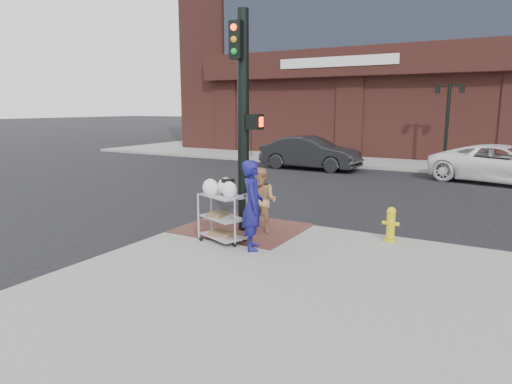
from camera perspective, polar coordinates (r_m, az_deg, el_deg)
The scene contains 14 objects.
ground at distance 10.04m, azimuth -1.42°, elevation -6.98°, with size 220.00×220.00×0.00m, color black.
brick_curb_ramp at distance 11.03m, azimuth -1.70°, elevation -4.52°, with size 2.80×2.40×0.01m, color #532D26.
lamp_post at distance 24.39m, azimuth 22.83°, elevation 8.81°, with size 1.32×0.22×4.00m.
parking_sign at distance 26.87m, azimuth -0.62°, elevation 6.80°, with size 0.05×0.05×2.20m, color black.
traffic_signal_pole at distance 10.48m, azimuth -1.57°, elevation 9.50°, with size 0.61×0.51×5.00m.
woman_blue at distance 9.24m, azimuth -0.44°, elevation -1.66°, with size 0.67×0.44×1.84m, color navy.
pedestrian_tan at distance 10.42m, azimuth 0.71°, elevation -1.13°, with size 0.74×0.58×1.53m, color tan.
sedan_dark at distance 22.61m, azimuth 6.80°, elevation 4.87°, with size 1.70×4.88×1.61m, color black.
minivan_white at distance 20.74m, azimuth 28.59°, elevation 3.05°, with size 2.55×5.54×1.54m, color white.
utility_cart at distance 9.85m, azimuth -4.20°, elevation -2.66°, with size 1.13×0.89×1.38m.
fire_hydrant at distance 10.28m, azimuth 16.49°, elevation -3.86°, with size 0.36×0.25×0.77m.
newsbox_red at distance 26.26m, azimuth 3.56°, elevation 5.27°, with size 0.38×0.34×0.90m, color red.
newsbox_yellow at distance 26.24m, azimuth 3.79°, elevation 5.42°, with size 0.44×0.40×1.05m, color gold.
newsbox_blue at distance 25.78m, azimuth 7.92°, elevation 5.11°, with size 0.39×0.35×0.92m, color #172998.
Camera 1 is at (4.91, -8.21, 3.03)m, focal length 32.00 mm.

